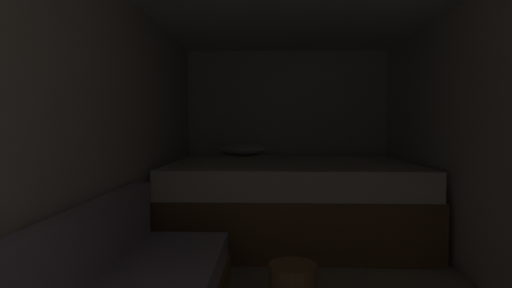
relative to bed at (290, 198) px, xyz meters
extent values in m
cube|color=beige|center=(0.00, 1.03, 0.66)|extent=(2.64, 0.05, 2.10)
cube|color=beige|center=(-1.29, -1.70, 0.66)|extent=(0.05, 5.40, 2.10)
cube|color=brown|center=(0.00, -0.01, -0.13)|extent=(2.42, 1.91, 0.52)
cube|color=beige|center=(0.00, -0.01, 0.26)|extent=(2.38, 1.87, 0.25)
ellipsoid|color=white|center=(-0.54, 0.75, 0.47)|extent=(0.54, 0.31, 0.16)
cube|color=#AD9EB2|center=(-1.19, -2.61, 0.14)|extent=(0.12, 2.90, 0.38)
cylinder|color=olive|center=(-0.06, -1.55, -0.27)|extent=(0.32, 0.32, 0.23)
camera|label=1|loc=(-0.21, -4.15, 0.77)|focal=28.05mm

